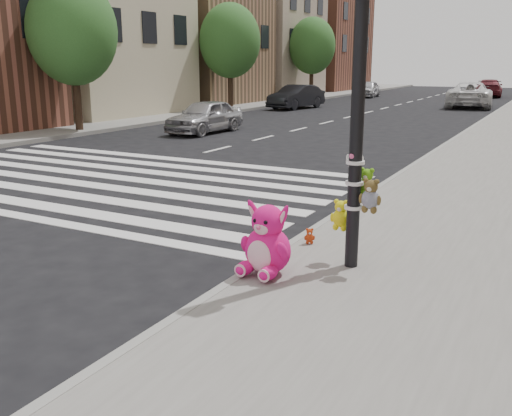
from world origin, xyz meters
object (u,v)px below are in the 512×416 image
Objects in this scene: pink_bunny at (267,244)px; car_silver_far at (205,116)px; car_dark_far at (296,97)px; car_white_near at (470,95)px; signal_pole at (358,134)px; red_teddy at (310,236)px.

car_silver_far reaches higher than pink_bunny.
car_white_near is at bearing 43.00° from car_dark_far.
car_dark_far is at bearing 99.60° from car_silver_far.
signal_pole is at bearing -55.06° from car_dark_far.
car_white_near is (-2.95, 29.25, -1.05)m from signal_pole.
red_teddy is at bearing -49.28° from car_silver_far.
red_teddy is 14.19m from car_silver_far.
red_teddy is 28.78m from car_white_near.
pink_bunny is 30.07m from car_white_near.
car_dark_far is 0.77× the size of car_white_near.
pink_bunny is 0.22× the size of car_dark_far.
car_silver_far is at bearing 130.24° from signal_pole.
car_dark_far reaches higher than red_teddy.
signal_pole is 26.17m from car_dark_far.
pink_bunny is at bearing -137.40° from signal_pole.
car_dark_far is at bearing 85.89° from red_teddy.
car_white_near reaches higher than car_dark_far.
signal_pole is at bearing -62.92° from red_teddy.
car_dark_far is at bearing 117.48° from pink_bunny.
signal_pole reaches higher than car_dark_far.
pink_bunny is 15.21m from car_silver_far.
car_dark_far is (-10.64, 22.95, 0.41)m from red_teddy.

